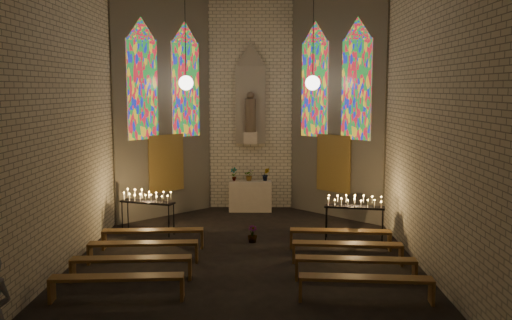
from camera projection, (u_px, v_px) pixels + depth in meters
The scene contains 17 objects.
floor at pixel (245, 260), 13.52m from camera, with size 12.00×12.00×0.00m, color black.
room at pixel (249, 100), 16.40m from camera, with size 8.22×12.43×7.00m.
altar at pixel (250, 196), 18.87m from camera, with size 1.40×0.60×1.00m, color beige.
flower_vase_left at pixel (234, 174), 18.83m from camera, with size 0.24×0.16×0.45m, color #4C723F.
flower_vase_center at pixel (249, 175), 18.87m from camera, with size 0.33×0.29×0.37m, color #4C723F.
flower_vase_right at pixel (266, 174), 18.83m from camera, with size 0.24×0.19×0.43m, color #4C723F.
aisle_flower_pot at pixel (252, 234), 15.01m from camera, with size 0.25×0.25×0.45m, color #4C723F.
votive_stand_left at pixel (147, 199), 15.82m from camera, with size 1.60×0.86×1.15m.
votive_stand_right at pixel (355, 204), 15.13m from camera, with size 1.62×0.67×1.16m.
pew_left_0 at pixel (153, 233), 14.45m from camera, with size 2.55×0.53×0.49m.
pew_right_0 at pixel (340, 233), 14.39m from camera, with size 2.55×0.53×0.49m.
pew_left_1 at pixel (143, 246), 13.26m from camera, with size 2.55×0.53×0.49m.
pew_right_1 at pixel (347, 247), 13.20m from camera, with size 2.55×0.53×0.49m.
pew_left_2 at pixel (131, 261), 12.07m from camera, with size 2.55×0.53×0.49m.
pew_right_2 at pixel (355, 262), 12.01m from camera, with size 2.55×0.53×0.49m.
pew_left_3 at pixel (117, 280), 10.88m from camera, with size 2.55×0.53×0.49m.
pew_right_3 at pixel (366, 281), 10.82m from camera, with size 2.55×0.53×0.49m.
Camera 1 is at (0.41, -13.12, 4.04)m, focal length 40.00 mm.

